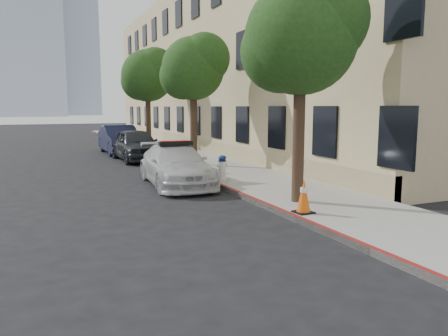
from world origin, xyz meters
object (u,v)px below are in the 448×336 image
police_car (176,165)px  fire_hydrant (222,168)px  parked_car_mid (136,145)px  parked_car_far (120,139)px  traffic_cone (304,196)px

police_car → fire_hydrant: size_ratio=5.49×
police_car → parked_car_mid: (0.23, 7.23, 0.10)m
parked_car_far → traffic_cone: (1.33, -16.12, -0.25)m
police_car → parked_car_mid: parked_car_mid is taller
police_car → parked_car_mid: bearing=91.5°
police_car → parked_car_mid: size_ratio=1.04×
police_car → traffic_cone: (1.38, -5.42, -0.13)m
fire_hydrant → traffic_cone: bearing=-79.3°
police_car → fire_hydrant: bearing=-22.2°
fire_hydrant → parked_car_far: bearing=107.4°
parked_car_far → traffic_cone: parked_car_far is taller
police_car → fire_hydrant: (1.38, -0.66, -0.10)m
police_car → traffic_cone: police_car is taller
parked_car_far → fire_hydrant: size_ratio=5.59×
parked_car_mid → fire_hydrant: 7.98m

